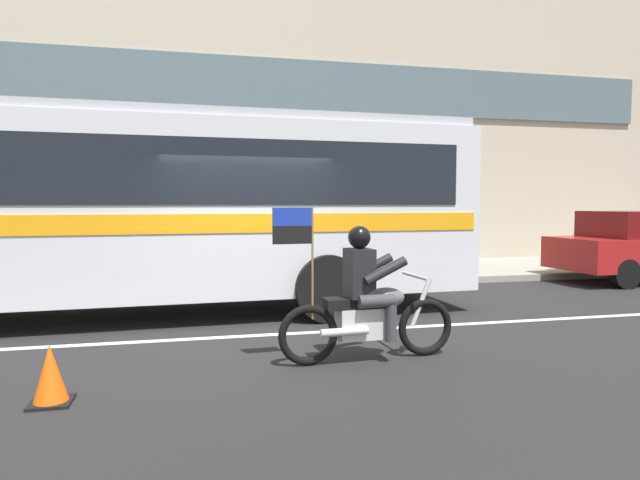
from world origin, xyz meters
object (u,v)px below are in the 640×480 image
at_px(motorcycle_with_rider, 367,304).
at_px(fire_hydrant, 212,265).
at_px(transit_bus, 120,199).
at_px(traffic_cone, 50,376).

xyz_separation_m(motorcycle_with_rider, fire_hydrant, (-1.58, 5.69, -0.15)).
bearing_deg(transit_bus, fire_hydrant, 58.54).
bearing_deg(traffic_cone, motorcycle_with_rider, 11.57).
bearing_deg(fire_hydrant, motorcycle_with_rider, -74.51).
height_order(motorcycle_with_rider, traffic_cone, motorcycle_with_rider).
xyz_separation_m(fire_hydrant, traffic_cone, (-1.64, -6.35, -0.26)).
height_order(motorcycle_with_rider, fire_hydrant, motorcycle_with_rider).
relative_size(fire_hydrant, traffic_cone, 1.36).
height_order(transit_bus, fire_hydrant, transit_bus).
xyz_separation_m(motorcycle_with_rider, traffic_cone, (-3.22, -0.66, -0.41)).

